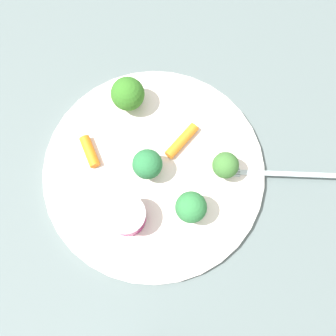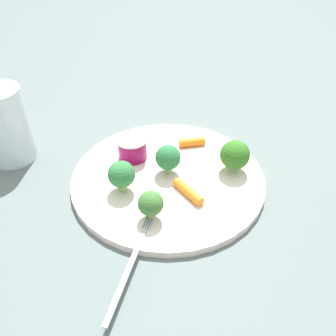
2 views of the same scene
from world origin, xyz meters
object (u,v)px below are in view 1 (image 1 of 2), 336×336
Objects in this scene: plate at (154,171)px; broccoli_floret_0 at (147,163)px; sauce_cup at (127,216)px; carrot_stick_1 at (182,141)px; fork at (279,174)px; broccoli_floret_3 at (191,207)px; broccoli_floret_1 at (225,165)px; broccoli_floret_2 at (128,94)px; carrot_stick_0 at (90,152)px.

plate is 6.18× the size of broccoli_floret_0.
sauce_cup reaches higher than carrot_stick_1.
plate is 6.10× the size of sauce_cup.
broccoli_floret_0 reaches higher than fork.
broccoli_floret_3 is at bearing -149.11° from broccoli_floret_0.
broccoli_floret_1 is at bearing -104.39° from broccoli_floret_0.
broccoli_floret_2 is at bearing 38.41° from carrot_stick_1.
broccoli_floret_2 reaches higher than sauce_cup.
broccoli_floret_2 reaches higher than carrot_stick_1.
broccoli_floret_0 reaches higher than sauce_cup.
broccoli_floret_3 is (-0.05, 0.06, 0.00)m from broccoli_floret_1.
broccoli_floret_3 is 1.13× the size of carrot_stick_0.
plate is at bearing 75.86° from broccoli_floret_1.
carrot_stick_1 is 0.35× the size of fork.
carrot_stick_1 is (0.03, -0.05, -0.02)m from broccoli_floret_0.
carrot_stick_0 is 0.27m from fork.
broccoli_floret_2 is (0.13, 0.11, 0.00)m from broccoli_floret_1.
carrot_stick_1 is at bearing -62.94° from broccoli_floret_0.
sauce_cup reaches higher than plate.
broccoli_floret_0 reaches higher than carrot_stick_0.
broccoli_floret_1 is 0.07m from broccoli_floret_3.
broccoli_floret_3 reaches higher than fork.
broccoli_floret_0 is 0.30× the size of fork.
plate is 6.79× the size of carrot_stick_0.
broccoli_floret_0 is 0.10m from broccoli_floret_2.
carrot_stick_0 is at bearing 46.32° from broccoli_floret_3.
broccoli_floret_3 is (-0.07, -0.04, 0.00)m from broccoli_floret_0.
sauce_cup is 0.11m from carrot_stick_0.
carrot_stick_0 is (0.11, 0.12, -0.02)m from broccoli_floret_3.
broccoli_floret_3 reaches higher than broccoli_floret_1.
fork is at bearing -104.90° from plate.
fork is (-0.08, -0.12, -0.01)m from carrot_stick_1.
broccoli_floret_0 is 0.10m from broccoli_floret_1.
fork is at bearing -85.89° from sauce_cup.
plate is at bearing -172.90° from broccoli_floret_2.
carrot_stick_1 reaches higher than fork.
plate is at bearing -107.47° from broccoli_floret_0.
broccoli_floret_3 is at bearing 173.17° from carrot_stick_1.
carrot_stick_0 is 0.13m from carrot_stick_1.
fork is (-0.02, -0.07, -0.03)m from broccoli_floret_1.
broccoli_floret_2 is 0.93× the size of carrot_stick_1.
plate is 1.86× the size of fork.
fork is at bearing -109.31° from carrot_stick_0.
broccoli_floret_1 is (-0.02, -0.09, 0.03)m from plate.
broccoli_floret_2 is at bearing 50.18° from fork.
plate is 0.08m from sauce_cup.
sauce_cup is at bearing 104.53° from broccoli_floret_1.
carrot_stick_1 is at bearing -57.29° from plate.
sauce_cup is 0.87× the size of carrot_stick_1.
broccoli_floret_2 is (0.17, -0.03, 0.01)m from sauce_cup.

